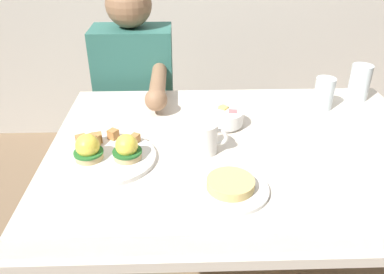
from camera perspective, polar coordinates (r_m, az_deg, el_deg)
name	(u,v)px	position (r m, az deg, el deg)	size (l,w,h in m)	color
dining_table	(242,176)	(1.27, 7.37, -5.63)	(1.20, 0.90, 0.74)	silver
eggs_benedict_plate	(107,152)	(1.15, -12.34, -2.23)	(0.27, 0.27, 0.09)	white
fruit_bowl	(225,118)	(1.31, 4.91, 2.81)	(0.12, 0.12, 0.06)	white
coffee_mug	(205,137)	(1.15, 1.90, -0.02)	(0.11, 0.08, 0.09)	white
fork	(213,102)	(1.49, 3.06, 5.14)	(0.14, 0.09, 0.00)	silver
water_glass_near	(324,95)	(1.50, 18.73, 5.83)	(0.07, 0.07, 0.12)	silver
water_glass_far	(359,85)	(1.63, 23.28, 7.06)	(0.08, 0.08, 0.13)	silver
side_plate	(230,187)	(1.01, 5.63, -7.28)	(0.20, 0.20, 0.04)	white
diner_person	(136,96)	(1.78, -8.25, 5.93)	(0.34, 0.54, 1.14)	#33333D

